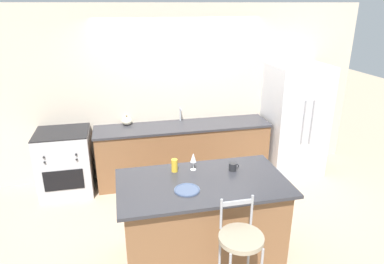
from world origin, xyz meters
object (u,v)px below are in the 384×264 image
object	(u,v)px
refrigerator	(294,119)
wine_glass	(193,158)
bar_stool_near	(240,249)
oven_range	(66,162)
pumpkin_decoration	(127,121)
tumbler_cup	(175,165)
coffee_mug	(233,167)
dinner_plate	(187,190)

from	to	relation	value
refrigerator	wine_glass	xyz separation A→B (m)	(-2.04, -1.49, 0.19)
refrigerator	bar_stool_near	distance (m)	3.10
oven_range	bar_stool_near	size ratio (longest dim) A/B	0.90
oven_range	wine_glass	xyz separation A→B (m)	(1.60, -1.53, 0.60)
pumpkin_decoration	oven_range	bearing A→B (deg)	-165.21
oven_range	tumbler_cup	distance (m)	2.13
refrigerator	pumpkin_decoration	size ratio (longest dim) A/B	11.20
pumpkin_decoration	wine_glass	bearing A→B (deg)	-69.83
refrigerator	tumbler_cup	size ratio (longest dim) A/B	12.33
bar_stool_near	coffee_mug	size ratio (longest dim) A/B	9.16
dinner_plate	pumpkin_decoration	distance (m)	2.27
bar_stool_near	coffee_mug	distance (m)	0.98
refrigerator	coffee_mug	xyz separation A→B (m)	(-1.61, -1.60, 0.09)
coffee_mug	pumpkin_decoration	world-z (taller)	pumpkin_decoration
pumpkin_decoration	tumbler_cup	bearing A→B (deg)	-75.98
refrigerator	oven_range	bearing A→B (deg)	179.24
oven_range	wine_glass	bearing A→B (deg)	-43.89
refrigerator	tumbler_cup	bearing A→B (deg)	-146.65
dinner_plate	wine_glass	xyz separation A→B (m)	(0.16, 0.43, 0.13)
dinner_plate	coffee_mug	world-z (taller)	coffee_mug
bar_stool_near	pumpkin_decoration	xyz separation A→B (m)	(-0.86, 2.78, 0.36)
bar_stool_near	coffee_mug	bearing A→B (deg)	76.14
oven_range	coffee_mug	world-z (taller)	coffee_mug
bar_stool_near	wine_glass	size ratio (longest dim) A/B	5.26
dinner_plate	coffee_mug	bearing A→B (deg)	28.53
coffee_mug	tumbler_cup	xyz separation A→B (m)	(-0.64, 0.12, 0.03)
pumpkin_decoration	dinner_plate	bearing A→B (deg)	-77.42
bar_stool_near	wine_glass	bearing A→B (deg)	101.76
refrigerator	bar_stool_near	size ratio (longest dim) A/B	1.68
tumbler_cup	pumpkin_decoration	world-z (taller)	tumbler_cup
tumbler_cup	oven_range	bearing A→B (deg)	132.13
coffee_mug	pumpkin_decoration	distance (m)	2.18
refrigerator	bar_stool_near	bearing A→B (deg)	-126.41
oven_range	dinner_plate	xyz separation A→B (m)	(1.43, -1.97, 0.47)
dinner_plate	pumpkin_decoration	size ratio (longest dim) A/B	1.62
wine_glass	pumpkin_decoration	distance (m)	1.90
tumbler_cup	pumpkin_decoration	size ratio (longest dim) A/B	0.91
dinner_plate	refrigerator	bearing A→B (deg)	41.06
oven_range	bar_stool_near	xyz separation A→B (m)	(1.80, -2.53, 0.14)
pumpkin_decoration	coffee_mug	bearing A→B (deg)	-60.27
refrigerator	bar_stool_near	world-z (taller)	refrigerator
refrigerator	oven_range	world-z (taller)	refrigerator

